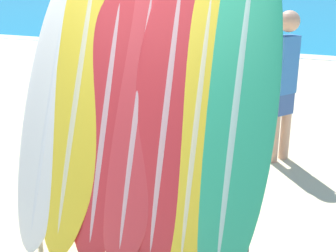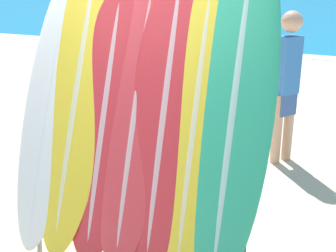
% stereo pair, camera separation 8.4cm
% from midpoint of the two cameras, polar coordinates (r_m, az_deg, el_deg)
% --- Properties ---
extents(surfboard_rack, '(1.89, 0.04, 0.79)m').
position_cam_midpoint_polar(surfboard_rack, '(3.75, -5.06, -9.27)').
color(surfboard_rack, '#28282D').
rests_on(surfboard_rack, ground_plane).
extents(surfboard_slot_0, '(0.51, 0.99, 2.20)m').
position_cam_midpoint_polar(surfboard_slot_0, '(3.94, -14.64, 2.12)').
color(surfboard_slot_0, silver).
rests_on(surfboard_slot_0, ground_plane).
extents(surfboard_slot_1, '(0.59, 1.06, 2.44)m').
position_cam_midpoint_polar(surfboard_slot_1, '(3.81, -11.45, 3.68)').
color(surfboard_slot_1, yellow).
rests_on(surfboard_slot_1, ground_plane).
extents(surfboard_slot_2, '(0.58, 0.82, 2.09)m').
position_cam_midpoint_polar(surfboard_slot_2, '(3.67, -8.21, 0.35)').
color(surfboard_slot_2, red).
rests_on(surfboard_slot_2, ground_plane).
extents(surfboard_slot_3, '(0.54, 0.88, 2.18)m').
position_cam_midpoint_polar(surfboard_slot_3, '(3.56, -4.51, 0.60)').
color(surfboard_slot_3, red).
rests_on(surfboard_slot_3, ground_plane).
extents(surfboard_slot_4, '(0.58, 0.84, 2.32)m').
position_cam_midpoint_polar(surfboard_slot_4, '(3.45, -0.85, 1.30)').
color(surfboard_slot_4, red).
rests_on(surfboard_slot_4, ground_plane).
extents(surfboard_slot_5, '(0.50, 0.77, 2.18)m').
position_cam_midpoint_polar(surfboard_slot_5, '(3.38, 2.81, -0.32)').
color(surfboard_slot_5, yellow).
rests_on(surfboard_slot_5, ground_plane).
extents(surfboard_slot_6, '(0.58, 0.87, 2.44)m').
position_cam_midpoint_polar(surfboard_slot_6, '(3.30, 7.54, 1.44)').
color(surfboard_slot_6, '#289E70').
rests_on(surfboard_slot_6, ground_plane).
extents(person_near_water, '(0.28, 0.30, 1.74)m').
position_cam_midpoint_polar(person_near_water, '(5.43, 13.53, 5.23)').
color(person_near_water, tan).
rests_on(person_near_water, ground_plane).
extents(person_mid_beach, '(0.26, 0.28, 1.66)m').
position_cam_midpoint_polar(person_mid_beach, '(8.32, -0.55, 10.26)').
color(person_mid_beach, '#A87A5B').
rests_on(person_mid_beach, ground_plane).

